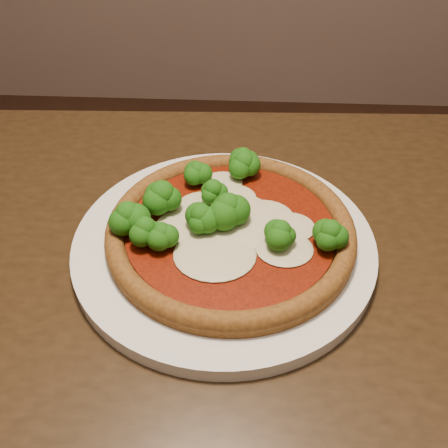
{
  "coord_description": "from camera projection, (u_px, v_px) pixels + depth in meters",
  "views": [
    {
      "loc": [
        -0.04,
        -0.2,
        1.17
      ],
      "look_at": [
        -0.07,
        0.23,
        0.79
      ],
      "focal_mm": 40.0,
      "sensor_mm": 36.0,
      "label": 1
    }
  ],
  "objects": [
    {
      "name": "plate",
      "position": [
        224.0,
        243.0,
        0.59
      ],
      "size": [
        0.35,
        0.35,
        0.02
      ],
      "primitive_type": "cylinder",
      "color": "silver",
      "rests_on": "dining_table"
    },
    {
      "name": "dining_table",
      "position": [
        198.0,
        327.0,
        0.64
      ],
      "size": [
        1.23,
        0.76,
        0.75
      ],
      "rotation": [
        0.0,
        0.0,
        0.03
      ],
      "color": "black",
      "rests_on": "floor"
    },
    {
      "name": "pizza",
      "position": [
        226.0,
        224.0,
        0.58
      ],
      "size": [
        0.29,
        0.29,
        0.06
      ],
      "rotation": [
        0.0,
        0.0,
        0.06
      ],
      "color": "brown",
      "rests_on": "plate"
    }
  ]
}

